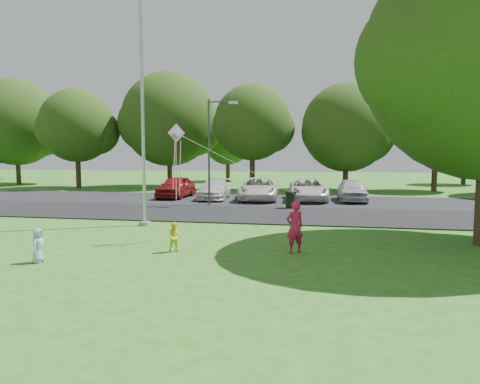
% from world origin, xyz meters
% --- Properties ---
extents(ground, '(120.00, 120.00, 0.00)m').
position_xyz_m(ground, '(0.00, 0.00, 0.00)').
color(ground, '#2B6B1C').
rests_on(ground, ground).
extents(park_road, '(60.00, 6.00, 0.06)m').
position_xyz_m(park_road, '(0.00, 9.00, 0.03)').
color(park_road, black).
rests_on(park_road, ground).
extents(parking_strip, '(42.00, 7.00, 0.06)m').
position_xyz_m(parking_strip, '(0.00, 15.50, 0.03)').
color(parking_strip, black).
rests_on(parking_strip, ground).
extents(flagpole, '(0.50, 0.50, 10.00)m').
position_xyz_m(flagpole, '(-3.50, 5.00, 4.17)').
color(flagpole, '#B7BABF').
rests_on(flagpole, ground).
extents(street_lamp, '(1.74, 0.24, 6.20)m').
position_xyz_m(street_lamp, '(-2.26, 12.20, 3.73)').
color(street_lamp, '#3F3F44').
rests_on(street_lamp, ground).
extents(trash_can, '(0.61, 0.61, 0.96)m').
position_xyz_m(trash_can, '(2.34, 11.51, 0.48)').
color(trash_can, black).
rests_on(trash_can, ground).
extents(tree_row, '(64.35, 11.94, 10.88)m').
position_xyz_m(tree_row, '(1.59, 24.23, 5.71)').
color(tree_row, '#332316').
rests_on(tree_row, ground).
extents(horizon_trees, '(77.46, 7.20, 7.02)m').
position_xyz_m(horizon_trees, '(4.06, 33.88, 4.30)').
color(horizon_trees, '#332316').
rests_on(horizon_trees, ground).
extents(parked_cars, '(13.53, 5.57, 1.47)m').
position_xyz_m(parked_cars, '(0.28, 15.56, 0.77)').
color(parked_cars, maroon).
rests_on(parked_cars, ground).
extents(woman, '(0.71, 0.65, 1.62)m').
position_xyz_m(woman, '(3.11, 1.05, 0.81)').
color(woman, '#C41A46').
rests_on(woman, ground).
extents(child_yellow, '(0.56, 0.51, 0.95)m').
position_xyz_m(child_yellow, '(-0.57, 0.45, 0.47)').
color(child_yellow, yellow).
rests_on(child_yellow, ground).
extents(child_blue, '(0.35, 0.50, 0.98)m').
position_xyz_m(child_blue, '(-3.95, -1.49, 0.49)').
color(child_blue, '#8CA7D8').
rests_on(child_blue, ground).
extents(kite, '(4.38, 1.26, 2.75)m').
position_xyz_m(kite, '(-0.96, 2.02, 3.34)').
color(kite, pink).
rests_on(kite, ground).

